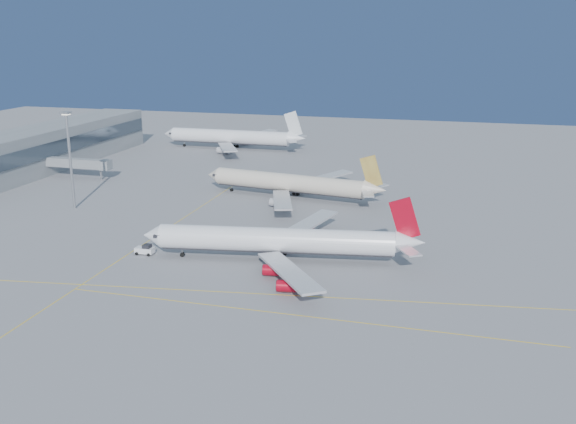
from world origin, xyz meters
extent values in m
plane|color=slate|center=(0.00, 0.00, 0.00)|extent=(500.00, 500.00, 0.00)
cube|color=gray|center=(-115.00, 85.00, 7.50)|extent=(18.00, 110.00, 15.00)
cube|color=#3F4C59|center=(-105.80, 85.00, 9.00)|extent=(0.40, 107.80, 5.00)
cube|color=gray|center=(-95.00, 72.00, 5.20)|extent=(22.00, 3.00, 3.00)
cylinder|color=gray|center=(-86.00, 72.00, 2.60)|extent=(0.70, 0.70, 5.20)
cube|color=gray|center=(-84.00, 72.00, 5.20)|extent=(3.20, 3.60, 3.40)
cube|color=yellow|center=(5.00, -14.00, 0.01)|extent=(90.00, 0.18, 0.02)
cube|color=yellow|center=(0.00, -6.00, 0.01)|extent=(118.86, 16.88, 0.02)
cube|color=yellow|center=(-40.00, 30.00, 0.01)|extent=(0.18, 140.00, 0.02)
cylinder|color=white|center=(-6.75, 11.97, 4.76)|extent=(51.50, 13.17, 5.31)
cone|color=white|center=(-34.08, 7.70, 4.76)|extent=(4.89, 5.89, 5.31)
cone|color=white|center=(21.76, 16.43, 5.31)|extent=(7.11, 5.98, 5.05)
cube|color=black|center=(-32.36, 7.96, 5.31)|extent=(2.23, 5.21, 0.64)
cube|color=#B7B7BC|center=(0.14, -2.01, 3.30)|extent=(19.06, 24.49, 0.50)
cube|color=#B7B7BC|center=(-4.46, 27.38, 3.30)|extent=(12.32, 26.78, 0.50)
cube|color=#9F0618|center=(20.40, 16.21, 10.44)|extent=(7.02, 1.50, 9.69)
cylinder|color=gray|center=(-27.53, 8.72, 1.56)|extent=(0.22, 0.22, 2.11)
cylinder|color=black|center=(-27.53, 8.72, 0.50)|extent=(1.09, 0.79, 1.01)
cylinder|color=gray|center=(-5.26, 8.40, 1.56)|extent=(0.29, 0.29, 2.11)
cylinder|color=black|center=(-5.26, 8.40, 0.50)|extent=(1.12, 0.97, 1.01)
cylinder|color=gray|center=(-6.42, 15.82, 1.56)|extent=(0.29, 0.29, 2.11)
cylinder|color=black|center=(-6.42, 15.82, 0.50)|extent=(1.12, 0.97, 1.01)
cylinder|color=#9F0618|center=(-4.26, 2.14, 1.58)|extent=(4.70, 2.94, 2.29)
cylinder|color=#9F0618|center=(0.81, -5.13, 1.58)|extent=(4.70, 2.94, 2.29)
cylinder|color=#9F0618|center=(-7.38, 22.09, 1.58)|extent=(4.70, 2.94, 2.29)
cylinder|color=#9F0618|center=(-4.77, 30.56, 1.58)|extent=(4.70, 2.94, 2.29)
cylinder|color=beige|center=(-18.55, 65.34, 4.70)|extent=(47.72, 12.12, 5.20)
cone|color=beige|center=(-44.01, 69.12, 4.70)|extent=(4.83, 5.75, 5.20)
cone|color=beige|center=(8.09, 61.38, 5.25)|extent=(7.05, 5.83, 4.94)
cube|color=black|center=(-42.29, 68.87, 5.25)|extent=(2.17, 5.10, 0.64)
cube|color=#B7B7BC|center=(-16.30, 50.51, 3.27)|extent=(12.19, 25.79, 0.50)
cube|color=#B7B7BC|center=(-12.08, 78.87, 3.27)|extent=(18.34, 23.74, 0.50)
cube|color=gold|center=(6.73, 61.58, 10.34)|extent=(7.00, 1.44, 9.66)
cylinder|color=gray|center=(-37.80, 68.20, 1.55)|extent=(0.22, 0.22, 2.10)
cylinder|color=black|center=(-37.80, 68.20, 0.50)|extent=(1.09, 0.78, 1.00)
cylinder|color=gray|center=(-18.19, 61.55, 1.55)|extent=(0.29, 0.29, 2.10)
cylinder|color=black|center=(-18.19, 61.55, 0.50)|extent=(1.11, 0.96, 1.00)
cylinder|color=gray|center=(-17.10, 68.86, 1.55)|extent=(0.29, 0.29, 2.10)
cylinder|color=black|center=(-17.10, 68.86, 0.50)|extent=(1.11, 0.96, 1.00)
cylinder|color=#B7B7BC|center=(-18.51, 53.42, 1.56)|extent=(4.67, 2.90, 2.28)
cylinder|color=#B7B7BC|center=(-15.04, 76.73, 1.56)|extent=(4.67, 2.90, 2.28)
cylinder|color=white|center=(-64.29, 138.17, 5.25)|extent=(51.48, 5.83, 5.77)
cone|color=white|center=(-92.29, 138.20, 5.25)|extent=(4.64, 5.77, 5.77)
cone|color=white|center=(-34.95, 138.13, 5.87)|extent=(7.21, 5.49, 5.48)
cube|color=black|center=(-90.34, 138.20, 5.87)|extent=(1.65, 5.48, 0.72)
cube|color=#B7B7BC|center=(-59.59, 122.53, 3.67)|extent=(16.92, 27.32, 0.57)
cube|color=#B7B7BC|center=(-59.55, 153.79, 3.67)|extent=(16.98, 27.30, 0.57)
cube|color=silver|center=(-36.49, 138.13, 11.58)|extent=(7.92, 0.47, 10.89)
cylinder|color=gray|center=(-85.40, 138.19, 1.75)|extent=(0.25, 0.25, 2.37)
cylinder|color=black|center=(-85.40, 138.19, 0.57)|extent=(1.13, 0.72, 1.13)
cylinder|color=gray|center=(-63.27, 134.05, 1.75)|extent=(0.33, 0.33, 2.37)
cylinder|color=black|center=(-63.27, 134.05, 0.57)|extent=(1.13, 0.93, 1.13)
cylinder|color=gray|center=(-63.25, 142.29, 1.75)|extent=(0.33, 0.33, 2.37)
cylinder|color=black|center=(-63.25, 142.29, 0.57)|extent=(1.13, 0.93, 1.13)
cylinder|color=#B7B7BC|center=(-62.49, 125.32, 1.73)|extent=(4.94, 2.58, 2.57)
cylinder|color=#B7B7BC|center=(-62.45, 151.01, 1.73)|extent=(4.94, 2.58, 2.57)
cube|color=white|center=(-36.38, 8.00, 0.94)|extent=(4.19, 2.10, 1.26)
cube|color=black|center=(-35.75, 8.00, 1.88)|extent=(1.68, 1.78, 0.94)
cylinder|color=black|center=(-37.85, 6.90, 0.37)|extent=(0.73, 0.37, 0.73)
cylinder|color=black|center=(-37.84, 9.10, 0.37)|extent=(0.73, 0.37, 0.73)
cylinder|color=black|center=(-34.92, 6.90, 0.37)|extent=(0.73, 0.37, 0.73)
cylinder|color=black|center=(-34.91, 9.10, 0.37)|extent=(0.73, 0.37, 0.73)
cylinder|color=gray|center=(-73.90, 37.82, 13.40)|extent=(0.75, 0.75, 26.80)
cube|color=gray|center=(-73.90, 37.82, 27.02)|extent=(2.36, 2.36, 0.54)
cube|color=white|center=(-73.90, 37.82, 26.59)|extent=(1.72, 1.72, 0.27)
camera|label=1|loc=(31.06, -114.99, 48.78)|focal=40.00mm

